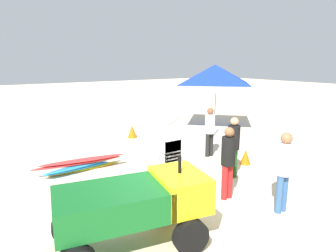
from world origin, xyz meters
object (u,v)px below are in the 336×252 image
(lifeguard_near_center, at_px, (228,158))
(lifeguard_near_left, at_px, (210,129))
(traffic_cone_far, at_px, (246,157))
(stacked_plastic_chairs, at_px, (171,155))
(popup_canopy, at_px, (215,74))
(surfboard_pile, at_px, (82,165))
(lifeguard_far_right, at_px, (284,167))
(lifeguard_near_right, at_px, (233,144))
(utility_cart, at_px, (136,203))
(traffic_cone_near, at_px, (132,131))

(lifeguard_near_center, bearing_deg, lifeguard_near_left, 55.53)
(lifeguard_near_left, height_order, traffic_cone_far, lifeguard_near_left)
(stacked_plastic_chairs, bearing_deg, popup_canopy, 37.51)
(stacked_plastic_chairs, height_order, lifeguard_near_center, lifeguard_near_center)
(stacked_plastic_chairs, distance_m, surfboard_pile, 2.66)
(lifeguard_near_left, relative_size, popup_canopy, 0.52)
(popup_canopy, bearing_deg, traffic_cone_far, -121.53)
(stacked_plastic_chairs, relative_size, lifeguard_near_left, 0.73)
(popup_canopy, bearing_deg, lifeguard_far_right, -122.58)
(lifeguard_near_right, xyz_separation_m, lifeguard_far_right, (-0.51, -1.87, 0.03))
(stacked_plastic_chairs, relative_size, popup_canopy, 0.38)
(popup_canopy, height_order, traffic_cone_far, popup_canopy)
(surfboard_pile, xyz_separation_m, lifeguard_near_center, (2.24, -3.53, 0.76))
(popup_canopy, relative_size, traffic_cone_far, 6.87)
(utility_cart, bearing_deg, lifeguard_far_right, -12.45)
(surfboard_pile, distance_m, popup_canopy, 7.72)
(utility_cart, distance_m, lifeguard_near_right, 3.77)
(traffic_cone_near, bearing_deg, lifeguard_near_left, -74.18)
(stacked_plastic_chairs, bearing_deg, utility_cart, -136.08)
(stacked_plastic_chairs, xyz_separation_m, traffic_cone_far, (2.60, -0.30, -0.47))
(stacked_plastic_chairs, bearing_deg, lifeguard_near_left, 22.56)
(utility_cart, distance_m, surfboard_pile, 3.98)
(lifeguard_near_left, distance_m, lifeguard_near_center, 3.08)
(lifeguard_near_left, bearing_deg, lifeguard_near_right, -112.75)
(utility_cart, relative_size, lifeguard_near_center, 1.62)
(lifeguard_near_right, height_order, traffic_cone_near, lifeguard_near_right)
(lifeguard_near_left, relative_size, traffic_cone_far, 3.54)
(utility_cart, distance_m, popup_canopy, 9.69)
(traffic_cone_near, bearing_deg, surfboard_pile, -138.56)
(utility_cart, height_order, popup_canopy, popup_canopy)
(utility_cart, distance_m, lifeguard_near_center, 2.59)
(stacked_plastic_chairs, distance_m, popup_canopy, 6.89)
(surfboard_pile, xyz_separation_m, lifeguard_far_right, (2.75, -4.61, 0.78))
(lifeguard_near_left, distance_m, lifeguard_near_right, 1.88)
(utility_cart, relative_size, lifeguard_near_right, 1.63)
(lifeguard_near_center, height_order, lifeguard_far_right, lifeguard_far_right)
(popup_canopy, distance_m, traffic_cone_far, 5.58)
(utility_cart, relative_size, popup_canopy, 0.86)
(surfboard_pile, relative_size, popup_canopy, 0.82)
(stacked_plastic_chairs, distance_m, lifeguard_far_right, 2.88)
(utility_cart, relative_size, surfboard_pile, 1.05)
(surfboard_pile, xyz_separation_m, lifeguard_near_right, (3.26, -2.73, 0.76))
(utility_cart, xyz_separation_m, popup_canopy, (7.36, 6.06, 1.75))
(traffic_cone_far, bearing_deg, utility_cart, -159.86)
(traffic_cone_far, bearing_deg, stacked_plastic_chairs, 173.52)
(surfboard_pile, distance_m, traffic_cone_far, 4.91)
(lifeguard_near_left, bearing_deg, traffic_cone_near, 105.82)
(surfboard_pile, bearing_deg, lifeguard_near_right, -40.02)
(lifeguard_far_right, distance_m, traffic_cone_far, 3.01)
(stacked_plastic_chairs, height_order, traffic_cone_far, stacked_plastic_chairs)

